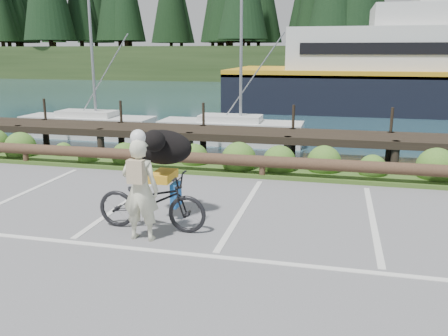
{
  "coord_description": "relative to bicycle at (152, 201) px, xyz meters",
  "views": [
    {
      "loc": [
        1.8,
        -7.22,
        3.21
      ],
      "look_at": [
        -0.19,
        1.11,
        1.1
      ],
      "focal_mm": 38.0,
      "sensor_mm": 36.0,
      "label": 1
    }
  ],
  "objects": [
    {
      "name": "vegetation_strip",
      "position": [
        1.42,
        4.78,
        -0.49
      ],
      "size": [
        34.0,
        1.6,
        0.1
      ],
      "primitive_type": "cube",
      "color": "#3D5B21",
      "rests_on": "ground"
    },
    {
      "name": "log_rail",
      "position": [
        1.42,
        4.08,
        -0.54
      ],
      "size": [
        32.0,
        0.3,
        0.6
      ],
      "primitive_type": null,
      "color": "#443021",
      "rests_on": "ground"
    },
    {
      "name": "cyclist",
      "position": [
        0.0,
        -0.48,
        0.36
      ],
      "size": [
        0.66,
        0.43,
        1.8
      ],
      "primitive_type": "imported",
      "rotation": [
        0.0,
        0.0,
        3.15
      ],
      "color": "beige",
      "rests_on": "ground"
    },
    {
      "name": "bicycle",
      "position": [
        0.0,
        0.0,
        0.0
      ],
      "size": [
        2.08,
        0.73,
        1.09
      ],
      "primitive_type": "imported",
      "rotation": [
        0.0,
        0.0,
        1.58
      ],
      "color": "black",
      "rests_on": "ground"
    },
    {
      "name": "harbor_backdrop",
      "position": [
        1.8,
        78.0,
        -0.54
      ],
      "size": [
        170.0,
        160.0,
        30.0
      ],
      "color": "#1A3540",
      "rests_on": "ground"
    },
    {
      "name": "dog",
      "position": [
        -0.0,
        0.66,
        0.88
      ],
      "size": [
        0.58,
        1.17,
        0.67
      ],
      "primitive_type": "ellipsoid",
      "rotation": [
        0.0,
        0.0,
        1.58
      ],
      "color": "black",
      "rests_on": "bicycle"
    },
    {
      "name": "ground",
      "position": [
        1.42,
        -0.52,
        -0.54
      ],
      "size": [
        72.0,
        72.0,
        0.0
      ],
      "primitive_type": "plane",
      "color": "#605F62"
    }
  ]
}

